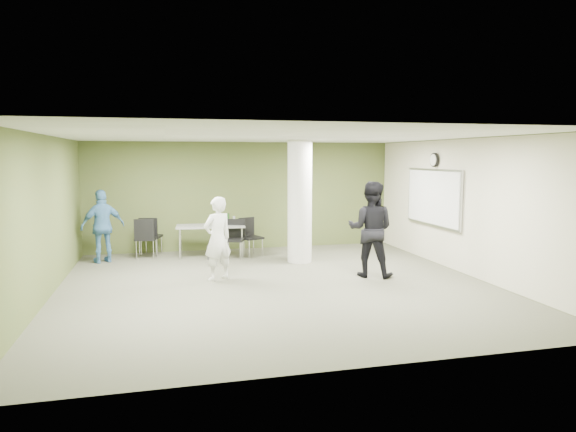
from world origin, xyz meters
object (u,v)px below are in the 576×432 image
object	(u,v)px
chair_back_left	(150,233)
man_blue	(103,226)
folding_table	(211,227)
woman_white	(218,239)
man_black	(371,229)

from	to	relation	value
chair_back_left	man_blue	bearing A→B (deg)	45.19
folding_table	woman_white	bearing A→B (deg)	-88.34
chair_back_left	folding_table	bearing A→B (deg)	178.18
folding_table	man_blue	xyz separation A→B (m)	(-2.48, -0.10, 0.12)
man_black	man_blue	xyz separation A→B (m)	(-5.41, 2.75, -0.13)
folding_table	woman_white	distance (m)	2.43
folding_table	chair_back_left	xyz separation A→B (m)	(-1.45, 0.47, -0.17)
chair_back_left	man_blue	size ratio (longest dim) A/B	0.57
folding_table	man_black	xyz separation A→B (m)	(2.93, -2.85, 0.24)
chair_back_left	woman_white	size ratio (longest dim) A/B	0.58
man_blue	chair_back_left	bearing A→B (deg)	-174.23
woman_white	folding_table	bearing A→B (deg)	-118.25
woman_white	chair_back_left	bearing A→B (deg)	-90.81
man_black	man_blue	size ratio (longest dim) A/B	1.15
chair_back_left	man_blue	world-z (taller)	man_blue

